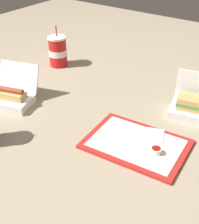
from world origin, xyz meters
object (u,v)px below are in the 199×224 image
object	(u,v)px
plastic_fork	(151,156)
soda_cup_left	(58,51)
clamshell_sandwich_front	(192,106)
clamshell_hotdog_corner	(11,96)
ketchup_cup	(156,151)
food_tray	(136,144)

from	to	relation	value
plastic_fork	soda_cup_left	world-z (taller)	soda_cup_left
plastic_fork	clamshell_sandwich_front	distance (m)	0.36
clamshell_sandwich_front	soda_cup_left	size ratio (longest dim) A/B	0.88
clamshell_hotdog_corner	clamshell_sandwich_front	bearing A→B (deg)	-150.98
ketchup_cup	plastic_fork	distance (m)	0.03
food_tray	soda_cup_left	bearing A→B (deg)	-27.41
ketchup_cup	plastic_fork	bearing A→B (deg)	76.25
ketchup_cup	clamshell_sandwich_front	size ratio (longest dim) A/B	0.20
plastic_fork	soda_cup_left	distance (m)	0.91
clamshell_hotdog_corner	clamshell_sandwich_front	xyz separation A→B (m)	(-0.70, -0.39, 0.00)
food_tray	clamshell_hotdog_corner	world-z (taller)	clamshell_hotdog_corner
ketchup_cup	soda_cup_left	bearing A→B (deg)	-25.67
clamshell_hotdog_corner	soda_cup_left	world-z (taller)	soda_cup_left
food_tray	plastic_fork	bearing A→B (deg)	153.44
plastic_fork	clamshell_hotdog_corner	bearing A→B (deg)	-20.86
clamshell_sandwich_front	plastic_fork	bearing A→B (deg)	89.31
clamshell_sandwich_front	ketchup_cup	bearing A→B (deg)	90.36
ketchup_cup	plastic_fork	xyz separation A→B (m)	(0.01, 0.03, -0.01)
clamshell_hotdog_corner	ketchup_cup	bearing A→B (deg)	-175.52
plastic_fork	clamshell_sandwich_front	size ratio (longest dim) A/B	0.55
clamshell_hotdog_corner	food_tray	bearing A→B (deg)	-173.52
ketchup_cup	soda_cup_left	world-z (taller)	soda_cup_left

